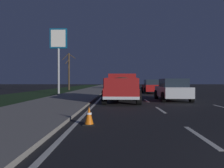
# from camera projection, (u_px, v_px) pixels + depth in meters

# --- Properties ---
(ground) EXTENTS (144.00, 144.00, 0.00)m
(ground) POSITION_uv_depth(u_px,v_px,m) (147.00, 92.00, 29.37)
(ground) COLOR black
(sidewalk_shoulder) EXTENTS (108.00, 4.00, 0.12)m
(sidewalk_shoulder) POSITION_uv_depth(u_px,v_px,m) (89.00, 91.00, 29.54)
(sidewalk_shoulder) COLOR gray
(sidewalk_shoulder) RESTS_ON ground
(grass_verge) EXTENTS (108.00, 6.00, 0.01)m
(grass_verge) POSITION_uv_depth(u_px,v_px,m) (50.00, 92.00, 29.66)
(grass_verge) COLOR #1E3819
(grass_verge) RESTS_ON ground
(lane_markings) EXTENTS (108.47, 7.04, 0.01)m
(lane_markings) POSITION_uv_depth(u_px,v_px,m) (123.00, 91.00, 32.62)
(lane_markings) COLOR silver
(lane_markings) RESTS_ON ground
(pickup_truck) EXTENTS (5.49, 2.42, 1.87)m
(pickup_truck) POSITION_uv_depth(u_px,v_px,m) (122.00, 87.00, 15.17)
(pickup_truck) COLOR maroon
(pickup_truck) RESTS_ON ground
(sedan_black) EXTENTS (4.41, 2.03, 1.54)m
(sedan_black) POSITION_uv_depth(u_px,v_px,m) (119.00, 84.00, 40.55)
(sedan_black) COLOR black
(sedan_black) RESTS_ON ground
(sedan_red) EXTENTS (4.42, 2.05, 1.54)m
(sedan_red) POSITION_uv_depth(u_px,v_px,m) (152.00, 86.00, 25.74)
(sedan_red) COLOR maroon
(sedan_red) RESTS_ON ground
(sedan_silver) EXTENTS (4.43, 2.07, 1.54)m
(sedan_silver) POSITION_uv_depth(u_px,v_px,m) (173.00, 89.00, 16.21)
(sedan_silver) COLOR #B2B5BA
(sedan_silver) RESTS_ON ground
(sedan_blue) EXTENTS (4.44, 2.09, 1.54)m
(sedan_blue) POSITION_uv_depth(u_px,v_px,m) (157.00, 84.00, 41.74)
(sedan_blue) COLOR navy
(sedan_blue) RESTS_ON ground
(gas_price_sign) EXTENTS (0.27, 1.90, 7.16)m
(gas_price_sign) POSITION_uv_depth(u_px,v_px,m) (58.00, 45.00, 25.28)
(gas_price_sign) COLOR #99999E
(gas_price_sign) RESTS_ON ground
(bare_tree_far) EXTENTS (1.12, 2.00, 5.70)m
(bare_tree_far) POSITION_uv_depth(u_px,v_px,m) (69.00, 70.00, 35.40)
(bare_tree_far) COLOR #423323
(bare_tree_far) RESTS_ON ground
(traffic_cone_near) EXTENTS (0.36, 0.36, 0.58)m
(traffic_cone_near) POSITION_uv_depth(u_px,v_px,m) (89.00, 116.00, 7.19)
(traffic_cone_near) COLOR black
(traffic_cone_near) RESTS_ON ground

